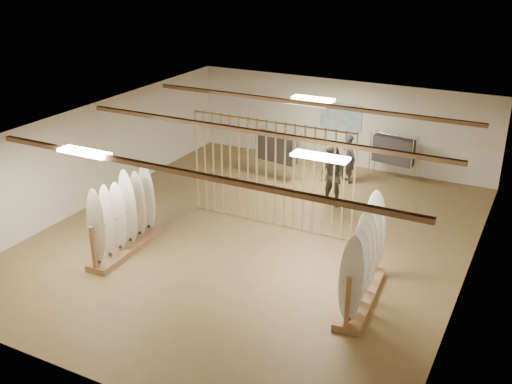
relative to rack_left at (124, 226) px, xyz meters
The scene contains 16 objects.
floor 3.25m from the rack_left, 41.54° to the left, with size 12.00×12.00×0.00m, color olive.
ceiling 3.84m from the rack_left, 41.54° to the left, with size 12.00×12.00×0.00m, color gray.
wall_back 8.49m from the rack_left, 73.63° to the left, with size 12.00×12.00×0.00m, color white.
wall_front 4.62m from the rack_left, 58.50° to the right, with size 12.00×12.00×0.00m, color white.
wall_left 3.44m from the rack_left, 141.10° to the left, with size 12.00×12.00×0.00m, color white.
wall_right 7.71m from the rack_left, 15.96° to the left, with size 12.00×12.00×0.00m, color white.
ceiling_slats 3.79m from the rack_left, 41.54° to the left, with size 9.50×6.12×0.10m, color #9A6D46.
light_panels 3.80m from the rack_left, 41.54° to the left, with size 1.20×0.35×0.06m, color white.
bamboo_partition 3.83m from the rack_left, 50.70° to the left, with size 4.45×0.05×2.78m.
poster 8.49m from the rack_left, 73.59° to the left, with size 1.40×0.03×0.90m, color teal.
rack_left is the anchor object (origin of this frame).
rack_right 5.65m from the rack_left, ahead, with size 0.77×2.51×1.99m.
clothing_rack_a 6.11m from the rack_left, 79.44° to the left, with size 1.40×0.58×1.52m.
clothing_rack_b 8.67m from the rack_left, 60.13° to the left, with size 1.34×0.54×1.45m.
shopper_a 7.41m from the rack_left, 64.57° to the left, with size 0.62×0.42×1.71m, color #26272E.
shopper_b 5.86m from the rack_left, 54.86° to the left, with size 0.93×0.72×1.92m, color #3E3C30.
Camera 1 is at (6.14, -11.90, 6.80)m, focal length 42.00 mm.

